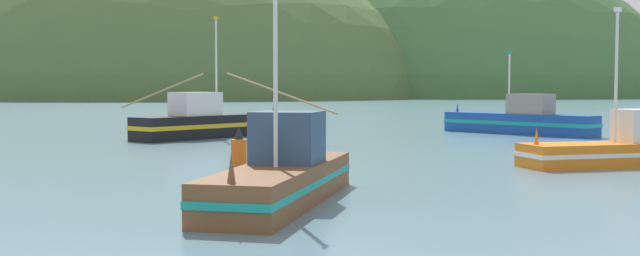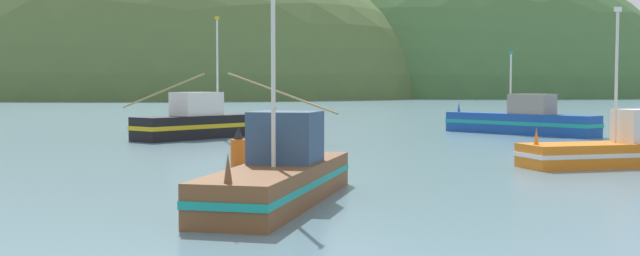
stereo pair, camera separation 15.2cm
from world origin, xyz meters
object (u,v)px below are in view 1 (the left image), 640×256
Objects in this scene: fishing_boat_brown at (283,175)px; fishing_boat_orange at (627,149)px; channel_buoy at (239,151)px; fishing_boat_black at (213,122)px; fishing_boat_blue at (519,121)px.

fishing_boat_orange is at bearing 138.97° from fishing_boat_brown.
channel_buoy is at bearing -11.87° from fishing_boat_orange.
fishing_boat_black reaches higher than fishing_boat_brown.
fishing_boat_black is at bearing 57.40° from fishing_boat_blue.
fishing_boat_orange is 16.98m from fishing_boat_brown.
fishing_boat_orange is (-0.30, -20.46, -0.23)m from fishing_boat_blue.
fishing_boat_blue is 27.34m from channel_buoy.
fishing_boat_black reaches higher than channel_buoy.
fishing_boat_blue is at bearing -108.22° from fishing_boat_orange.
fishing_boat_brown reaches higher than channel_buoy.
fishing_boat_brown is (-13.74, -30.84, -0.16)m from fishing_boat_blue.
fishing_boat_black is at bearing 103.27° from channel_buoy.
channel_buoy is at bearing 100.29° from fishing_boat_blue.
fishing_boat_black is at bearing -154.63° from fishing_boat_brown.
fishing_boat_brown is 5.56× the size of channel_buoy.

